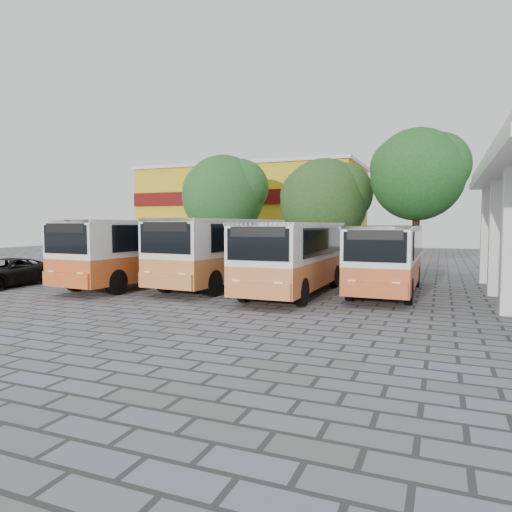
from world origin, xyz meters
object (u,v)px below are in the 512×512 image
at_px(bus_far_right, 387,254).
at_px(parked_car, 5,273).
at_px(bus_far_left, 138,248).
at_px(bus_centre_right, 294,253).
at_px(bus_centre_left, 223,248).

height_order(bus_far_right, parked_car, bus_far_right).
distance_m(bus_far_left, parked_car, 6.27).
xyz_separation_m(bus_far_left, parked_car, (-5.54, -2.70, -1.13)).
xyz_separation_m(bus_centre_right, parked_car, (-13.21, -2.93, -1.07)).
xyz_separation_m(bus_centre_right, bus_far_right, (3.56, 1.65, -0.08)).
bearing_deg(bus_far_right, bus_far_left, -170.52).
bearing_deg(bus_far_left, parked_car, -150.34).
relative_size(bus_far_left, parked_car, 1.85).
distance_m(bus_far_left, bus_centre_left, 4.06).
xyz_separation_m(bus_centre_left, parked_car, (-9.43, -3.89, -1.16)).
bearing_deg(parked_car, bus_far_right, 9.30).
bearing_deg(bus_far_right, parked_car, -164.72).
relative_size(bus_far_left, bus_centre_left, 0.98).
bearing_deg(bus_far_left, bus_far_right, 13.11).
relative_size(bus_far_left, bus_far_right, 1.10).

